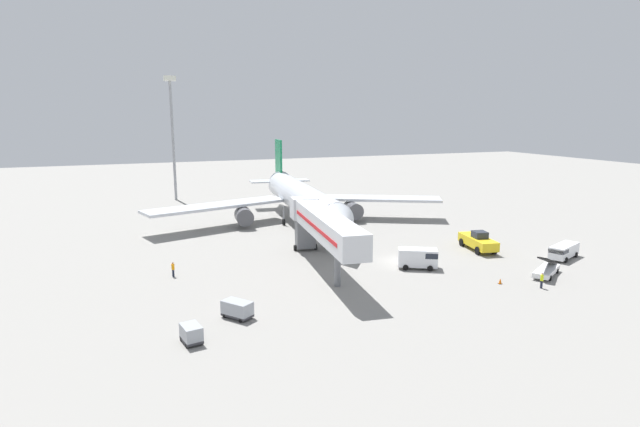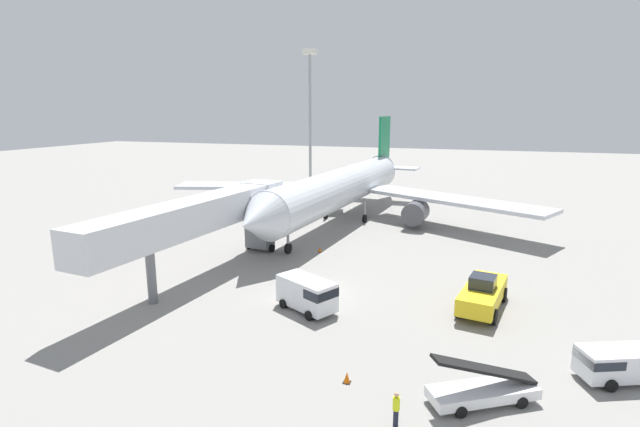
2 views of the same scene
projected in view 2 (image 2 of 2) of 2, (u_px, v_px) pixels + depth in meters
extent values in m
plane|color=gray|center=(316.00, 291.00, 38.69)|extent=(300.00, 300.00, 0.00)
cylinder|color=silver|center=(339.00, 188.00, 60.34)|extent=(8.29, 36.38, 4.82)
cone|color=silver|center=(256.00, 221.00, 42.31)|extent=(5.11, 4.71, 4.72)
cone|color=silver|center=(386.00, 167.00, 79.35)|extent=(5.20, 7.06, 4.58)
cube|color=#147A47|center=(384.00, 141.00, 76.91)|extent=(0.86, 5.23, 7.71)
cube|color=silver|center=(400.00, 168.00, 76.24)|extent=(6.12, 4.34, 0.24)
cube|color=silver|center=(366.00, 166.00, 78.53)|extent=(6.12, 4.34, 0.24)
cube|color=silver|center=(452.00, 200.00, 58.42)|extent=(23.77, 15.78, 0.44)
cube|color=silver|center=(262.00, 186.00, 69.09)|extent=(24.59, 11.82, 0.44)
cylinder|color=#4C4C51|center=(416.00, 213.00, 59.04)|extent=(3.13, 3.89, 2.80)
cylinder|color=#4C4C51|center=(282.00, 201.00, 66.47)|extent=(3.13, 3.89, 2.80)
cylinder|color=gray|center=(288.00, 236.00, 48.36)|extent=(0.28, 0.28, 2.72)
cylinder|color=black|center=(288.00, 248.00, 48.65)|extent=(0.46, 1.13, 1.10)
cylinder|color=gray|center=(365.00, 208.00, 61.77)|extent=(0.28, 0.28, 2.72)
cylinder|color=black|center=(365.00, 218.00, 62.06)|extent=(0.46, 1.13, 1.10)
cylinder|color=gray|center=(326.00, 205.00, 63.96)|extent=(0.28, 0.28, 2.72)
cylinder|color=black|center=(326.00, 215.00, 64.25)|extent=(0.46, 1.13, 1.10)
cube|color=silver|center=(187.00, 218.00, 39.00)|extent=(5.53, 22.02, 2.70)
cube|color=red|center=(173.00, 216.00, 39.62)|extent=(2.18, 18.21, 0.44)
cube|color=silver|center=(262.00, 195.00, 49.19)|extent=(3.75, 3.18, 2.84)
cube|color=#232833|center=(268.00, 191.00, 50.29)|extent=(3.31, 0.62, 0.90)
cube|color=slate|center=(260.00, 228.00, 49.37)|extent=(2.74, 2.09, 4.01)
cylinder|color=black|center=(249.00, 245.00, 50.39)|extent=(0.39, 0.83, 0.80)
cylinder|color=black|center=(272.00, 248.00, 49.21)|extent=(0.39, 0.83, 0.80)
cylinder|color=slate|center=(151.00, 275.00, 35.89)|extent=(0.70, 0.70, 4.41)
cube|color=yellow|center=(483.00, 294.00, 34.97)|extent=(3.70, 7.39, 1.23)
cube|color=#232833|center=(483.00, 282.00, 34.44)|extent=(2.02, 2.08, 0.90)
cylinder|color=black|center=(493.00, 317.00, 32.59)|extent=(0.59, 1.15, 1.10)
cylinder|color=black|center=(459.00, 310.00, 33.69)|extent=(0.59, 1.15, 1.10)
cylinder|color=black|center=(504.00, 294.00, 36.52)|extent=(0.59, 1.15, 1.10)
cylinder|color=black|center=(472.00, 289.00, 37.62)|extent=(0.59, 1.15, 1.10)
cube|color=white|center=(483.00, 392.00, 23.83)|extent=(5.61, 4.36, 0.55)
cube|color=black|center=(485.00, 369.00, 23.56)|extent=(5.24, 3.71, 1.94)
cylinder|color=black|center=(461.00, 412.00, 22.73)|extent=(0.63, 0.50, 0.60)
cylinder|color=black|center=(444.00, 392.00, 24.31)|extent=(0.63, 0.50, 0.60)
cylinder|color=black|center=(522.00, 402.00, 23.46)|extent=(0.63, 0.50, 0.60)
cylinder|color=black|center=(502.00, 384.00, 25.04)|extent=(0.63, 0.50, 0.60)
cube|color=white|center=(631.00, 362.00, 25.72)|extent=(5.82, 3.88, 1.54)
cube|color=#1E232D|center=(599.00, 358.00, 25.50)|extent=(2.37, 2.43, 0.49)
cylinder|color=black|center=(610.00, 385.00, 24.87)|extent=(0.76, 0.57, 0.68)
cylinder|color=black|center=(589.00, 367.00, 26.61)|extent=(0.76, 0.57, 0.68)
cube|color=white|center=(307.00, 293.00, 34.78)|extent=(5.04, 4.02, 2.10)
cube|color=#1E232D|center=(321.00, 293.00, 33.56)|extent=(2.30, 2.55, 0.67)
cylinder|color=black|center=(330.00, 307.00, 34.63)|extent=(0.77, 0.65, 0.68)
cylinder|color=black|center=(310.00, 315.00, 33.31)|extent=(0.77, 0.65, 0.68)
cylinder|color=black|center=(304.00, 296.00, 36.67)|extent=(0.77, 0.65, 0.68)
cylinder|color=black|center=(284.00, 303.00, 35.35)|extent=(0.77, 0.65, 0.68)
cylinder|color=#1E2333|center=(83.00, 245.00, 50.34)|extent=(0.25, 0.25, 0.84)
cylinder|color=orange|center=(83.00, 238.00, 50.18)|extent=(0.34, 0.34, 0.67)
sphere|color=tan|center=(82.00, 234.00, 50.08)|extent=(0.23, 0.23, 0.23)
cylinder|color=#1E2333|center=(396.00, 418.00, 22.11)|extent=(0.31, 0.31, 0.83)
cylinder|color=#D8EA19|center=(396.00, 403.00, 21.95)|extent=(0.41, 0.41, 0.66)
sphere|color=tan|center=(397.00, 395.00, 21.85)|extent=(0.23, 0.23, 0.23)
cube|color=black|center=(347.00, 382.00, 25.71)|extent=(0.41, 0.41, 0.03)
cone|color=orange|center=(347.00, 377.00, 25.64)|extent=(0.35, 0.35, 0.61)
cube|color=black|center=(320.00, 252.00, 49.34)|extent=(0.39, 0.39, 0.03)
cone|color=orange|center=(320.00, 249.00, 49.27)|extent=(0.33, 0.33, 0.57)
cylinder|color=#93969B|center=(310.00, 119.00, 97.05)|extent=(0.56, 0.56, 25.14)
cube|color=silver|center=(310.00, 52.00, 94.27)|extent=(2.40, 2.40, 1.00)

